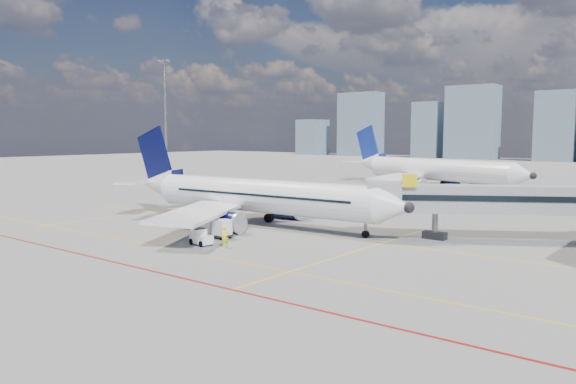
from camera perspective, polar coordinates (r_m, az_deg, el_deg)
name	(u,v)px	position (r m, az deg, el deg)	size (l,w,h in m)	color
ground	(213,238)	(54.82, -7.59, -4.68)	(420.00, 420.00, 0.00)	gray
apron_markings	(178,244)	(52.65, -11.09, -5.17)	(90.00, 35.12, 0.01)	yellow
jet_bridge	(519,201)	(56.90, 22.44, -0.88)	(23.55, 15.78, 6.30)	#999BA1
floodlight_mast_nw	(165,117)	(121.66, -12.35, 7.44)	(3.20, 0.61, 25.45)	slate
main_aircraft	(251,196)	(62.30, -3.82, -0.37)	(37.88, 32.99, 11.05)	white
second_aircraft	(431,170)	(111.35, 14.30, 2.21)	(41.66, 35.64, 12.41)	white
baggage_tug	(201,237)	(51.67, -8.86, -4.53)	(2.32, 1.62, 1.50)	white
cargo_dolly	(216,227)	(54.94, -7.34, -3.58)	(3.36, 1.50, 1.84)	black
belt_loader	(184,221)	(61.83, -10.50, -2.96)	(5.77, 2.11, 2.31)	black
ramp_worker	(225,237)	(50.04, -6.40, -4.57)	(0.69, 0.46, 1.90)	#FFF91A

